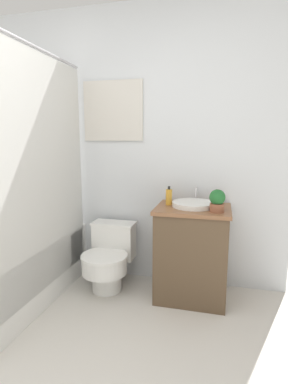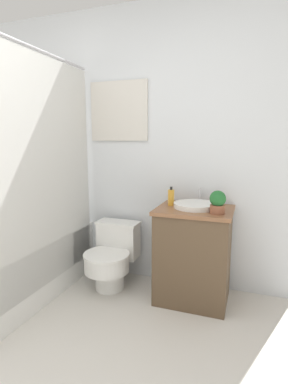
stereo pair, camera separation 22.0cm
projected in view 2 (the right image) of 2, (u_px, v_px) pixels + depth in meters
The scene contains 7 objects.
wall_back at pixel (126, 147), 2.83m from camera, with size 3.05×0.07×2.50m.
shower_area at pixel (19, 263), 2.53m from camera, with size 0.65×1.45×1.98m.
toilet at pixel (112, 256), 2.72m from camera, with size 0.40×0.55×0.57m.
vanity at pixel (193, 254), 2.47m from camera, with size 0.60×0.50×0.78m.
sink at pixel (195, 205), 2.42m from camera, with size 0.35×0.38×0.13m.
soap_bottle at pixel (171, 197), 2.50m from camera, with size 0.05×0.05×0.16m.
potted_plant at pixel (218, 202), 2.22m from camera, with size 0.12×0.12×0.17m.
Camera 2 is at (1.13, -0.72, 1.32)m, focal length 28.00 mm.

